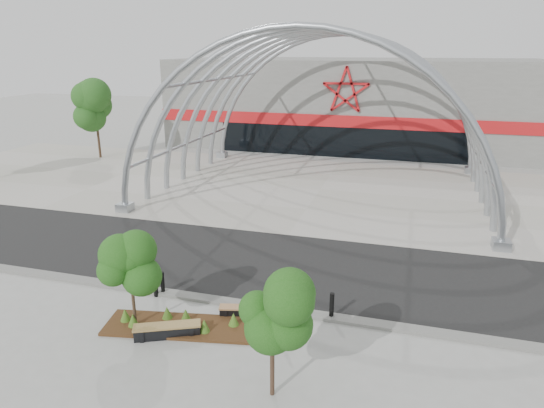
% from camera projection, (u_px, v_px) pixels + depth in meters
% --- Properties ---
extents(ground, '(140.00, 140.00, 0.00)m').
position_uv_depth(ground, '(242.00, 302.00, 18.04)').
color(ground, '#969691').
rests_on(ground, ground).
extents(road, '(140.00, 7.00, 0.02)m').
position_uv_depth(road, '(269.00, 263.00, 21.24)').
color(road, black).
rests_on(road, ground).
extents(forecourt, '(60.00, 17.00, 0.04)m').
position_uv_depth(forecourt, '(320.00, 190.00, 32.20)').
color(forecourt, '#AAA599').
rests_on(forecourt, ground).
extents(kerb, '(60.00, 0.50, 0.12)m').
position_uv_depth(kerb, '(240.00, 304.00, 17.80)').
color(kerb, slate).
rests_on(kerb, ground).
extents(arena_building, '(34.00, 15.24, 8.00)m').
position_uv_depth(arena_building, '(356.00, 102.00, 47.38)').
color(arena_building, slate).
rests_on(arena_building, ground).
extents(vault_canopy, '(20.80, 15.80, 20.36)m').
position_uv_depth(vault_canopy, '(320.00, 190.00, 32.20)').
color(vault_canopy, '#9DA2A8').
rests_on(vault_canopy, ground).
extents(planting_bed, '(5.33, 2.47, 0.54)m').
position_uv_depth(planting_bed, '(179.00, 324.00, 16.39)').
color(planting_bed, '#35210E').
rests_on(planting_bed, ground).
extents(street_tree_0, '(1.47, 1.47, 3.36)m').
position_uv_depth(street_tree_0, '(129.00, 262.00, 15.70)').
color(street_tree_0, '#312619').
rests_on(street_tree_0, ground).
extents(street_tree_1, '(1.53, 1.53, 3.61)m').
position_uv_depth(street_tree_1, '(272.00, 310.00, 12.45)').
color(street_tree_1, '#342219').
rests_on(street_tree_1, ground).
extents(bench_0, '(2.16, 1.34, 0.45)m').
position_uv_depth(bench_0, '(167.00, 331.00, 15.80)').
color(bench_0, black).
rests_on(bench_0, ground).
extents(bench_1, '(1.89, 0.85, 0.39)m').
position_uv_depth(bench_1, '(246.00, 312.00, 17.02)').
color(bench_1, black).
rests_on(bench_1, ground).
extents(bollard_0, '(0.17, 0.17, 1.08)m').
position_uv_depth(bollard_0, '(155.00, 283.00, 18.31)').
color(bollard_0, black).
rests_on(bollard_0, ground).
extents(bollard_1, '(0.15, 0.15, 0.93)m').
position_uv_depth(bollard_1, '(163.00, 283.00, 18.49)').
color(bollard_1, black).
rests_on(bollard_1, ground).
extents(bollard_2, '(0.18, 0.18, 1.14)m').
position_uv_depth(bollard_2, '(271.00, 292.00, 17.61)').
color(bollard_2, black).
rests_on(bollard_2, ground).
extents(bollard_3, '(0.14, 0.14, 0.90)m').
position_uv_depth(bollard_3, '(283.00, 334.00, 15.21)').
color(bollard_3, black).
rests_on(bollard_3, ground).
extents(bollard_4, '(0.16, 0.16, 0.98)m').
position_uv_depth(bollard_4, '(332.00, 306.00, 16.79)').
color(bollard_4, black).
rests_on(bollard_4, ground).
extents(bg_tree_0, '(3.00, 3.00, 6.45)m').
position_uv_depth(bg_tree_0, '(95.00, 103.00, 40.19)').
color(bg_tree_0, '#312114').
rests_on(bg_tree_0, ground).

